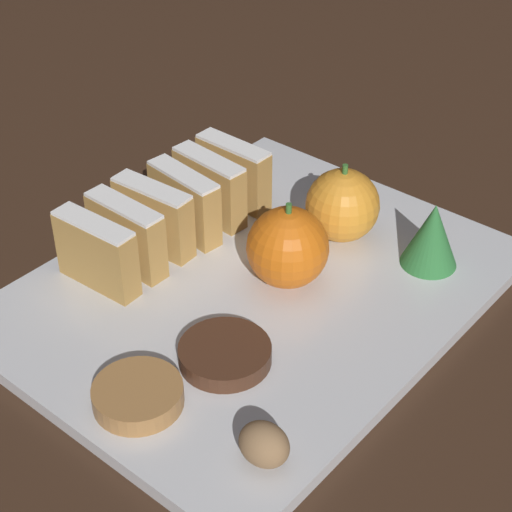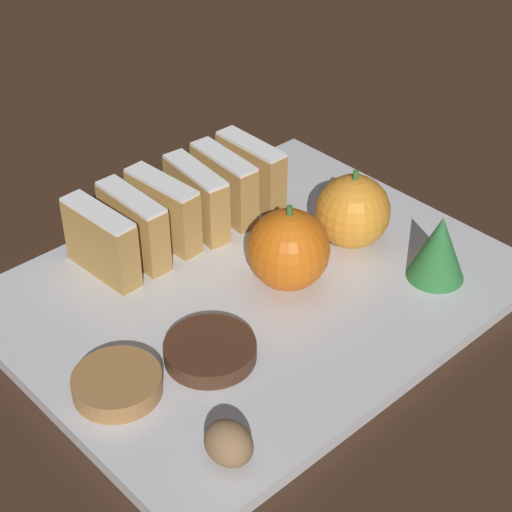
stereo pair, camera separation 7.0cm
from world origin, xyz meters
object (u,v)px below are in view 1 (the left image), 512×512
at_px(walnut, 264,444).
at_px(chocolate_cookie, 225,354).
at_px(orange_near, 342,205).
at_px(orange_far, 288,247).

xyz_separation_m(walnut, chocolate_cookie, (-0.08, 0.05, -0.01)).
xyz_separation_m(orange_near, walnut, (0.11, -0.25, -0.02)).
relative_size(orange_far, chocolate_cookie, 1.09).
bearing_deg(orange_near, chocolate_cookie, -81.30).
relative_size(orange_near, chocolate_cookie, 1.05).
bearing_deg(chocolate_cookie, orange_far, 103.40).
bearing_deg(walnut, orange_far, 123.91).
xyz_separation_m(orange_far, chocolate_cookie, (0.03, -0.11, -0.03)).
bearing_deg(orange_near, orange_far, -87.55).
distance_m(walnut, chocolate_cookie, 0.10).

